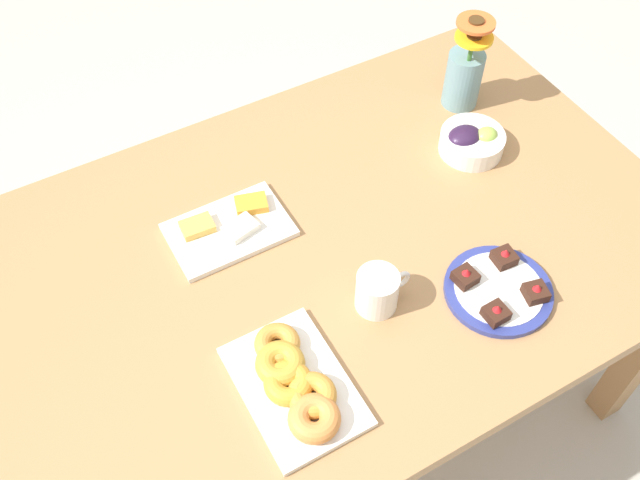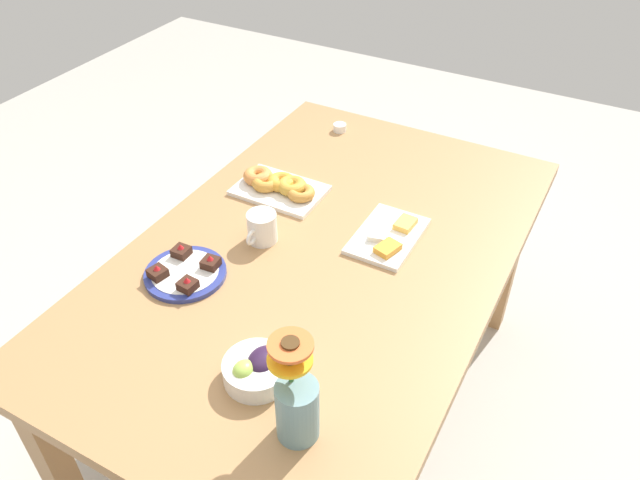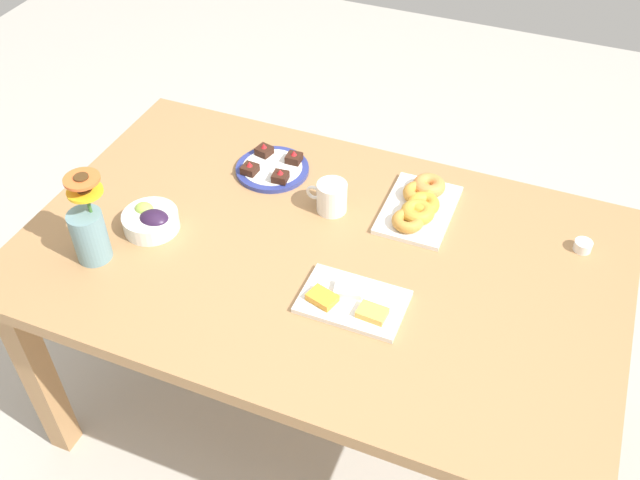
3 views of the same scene
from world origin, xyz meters
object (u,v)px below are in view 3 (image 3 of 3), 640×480
jam_cup_honey (583,245)px  dining_table (320,273)px  flower_vase (89,231)px  croissant_platter (420,205)px  dessert_plate (272,168)px  grape_bowl (151,220)px  coffee_mug (331,197)px  cheese_platter (352,301)px

jam_cup_honey → dining_table: bearing=22.5°
dining_table → flower_vase: (0.54, 0.24, 0.18)m
croissant_platter → dessert_plate: size_ratio=1.29×
dining_table → croissant_platter: 0.34m
dining_table → flower_vase: bearing=24.0°
dining_table → grape_bowl: bearing=11.0°
coffee_mug → cheese_platter: (-0.18, 0.32, -0.04)m
flower_vase → coffee_mug: bearing=-140.9°
jam_cup_honey → cheese_platter: bearing=39.5°
flower_vase → croissant_platter: bearing=-146.1°
grape_bowl → croissant_platter: bearing=-152.3°
dining_table → coffee_mug: bearing=-78.4°
dining_table → dessert_plate: 0.39m
croissant_platter → jam_cup_honey: bearing=-178.6°
flower_vase → jam_cup_honey: bearing=-156.8°
cheese_platter → flower_vase: flower_vase is taller
jam_cup_honey → flower_vase: (1.19, 0.51, 0.08)m
cheese_platter → jam_cup_honey: cheese_platter is taller
croissant_platter → cheese_platter: bearing=82.3°
jam_cup_honey → dessert_plate: dessert_plate is taller
croissant_platter → dessert_plate: 0.46m
coffee_mug → dessert_plate: coffee_mug is taller
dining_table → dessert_plate: (0.27, -0.27, 0.10)m
jam_cup_honey → grape_bowl: bearing=17.9°
grape_bowl → dessert_plate: bearing=-118.7°
cheese_platter → croissant_platter: bearing=-97.7°
coffee_mug → cheese_platter: size_ratio=0.47×
grape_bowl → flower_vase: bearing=62.4°
coffee_mug → dessert_plate: size_ratio=0.55×
coffee_mug → jam_cup_honey: coffee_mug is taller
cheese_platter → dessert_plate: size_ratio=1.17×
coffee_mug → grape_bowl: coffee_mug is taller
grape_bowl → cheese_platter: grape_bowl is taller
jam_cup_honey → flower_vase: size_ratio=0.18×
dining_table → jam_cup_honey: bearing=-157.5°
dessert_plate → flower_vase: 0.59m
dining_table → croissant_platter: size_ratio=5.61×
jam_cup_honey → dessert_plate: 0.91m
dining_table → flower_vase: flower_vase is taller
jam_cup_honey → dessert_plate: bearing=-0.1°
cheese_platter → grape_bowl: bearing=-5.4°
dining_table → flower_vase: 0.62m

